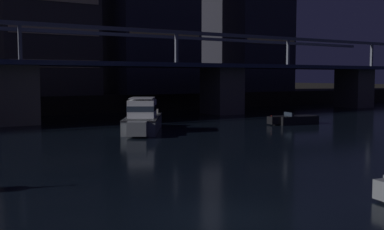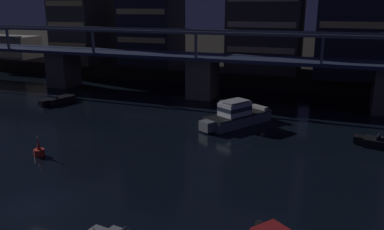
{
  "view_description": "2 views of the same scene",
  "coord_description": "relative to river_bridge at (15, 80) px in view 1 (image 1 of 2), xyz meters",
  "views": [
    {
      "loc": [
        -8.27,
        -11.8,
        4.47
      ],
      "look_at": [
        6.34,
        12.32,
        2.13
      ],
      "focal_mm": 43.11,
      "sensor_mm": 36.0,
      "label": 1
    },
    {
      "loc": [
        17.6,
        -17.65,
        12.67
      ],
      "look_at": [
        4.79,
        16.89,
        2.33
      ],
      "focal_mm": 36.6,
      "sensor_mm": 36.0,
      "label": 2
    }
  ],
  "objects": [
    {
      "name": "river_bridge",
      "position": [
        0.0,
        0.0,
        0.0
      ],
      "size": [
        101.27,
        6.4,
        9.38
      ],
      "color": "#605B51",
      "rests_on": "ground"
    },
    {
      "name": "tower_central",
      "position": [
        6.28,
        13.1,
        7.75
      ],
      "size": [
        11.42,
        8.68,
        19.73
      ],
      "color": "#423D38",
      "rests_on": "far_riverbank"
    },
    {
      "name": "speedboat_mid_center",
      "position": [
        22.43,
        -13.89,
        -3.75
      ],
      "size": [
        5.22,
        2.51,
        1.16
      ],
      "color": "black",
      "rests_on": "ground"
    },
    {
      "name": "cabin_cruiser_near_left",
      "position": [
        7.83,
        -11.51,
        -3.11
      ],
      "size": [
        6.44,
        8.9,
        2.79
      ],
      "color": "gray",
      "rests_on": "ground"
    },
    {
      "name": "ground_plane",
      "position": [
        0.0,
        -34.13,
        -4.16
      ],
      "size": [
        400.0,
        400.0,
        0.0
      ],
      "primitive_type": "plane",
      "color": "black"
    }
  ]
}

